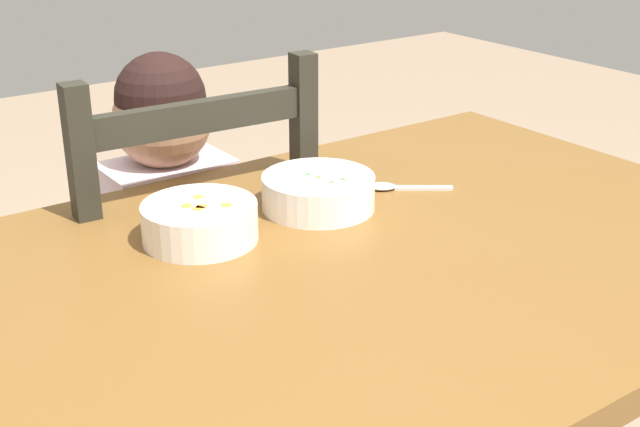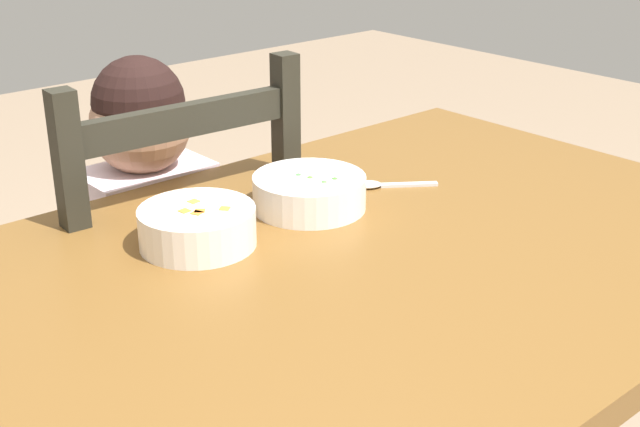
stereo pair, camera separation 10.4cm
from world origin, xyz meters
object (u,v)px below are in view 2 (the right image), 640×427
at_px(dining_table, 355,326).
at_px(spoon, 381,185).
at_px(dining_chair, 162,325).
at_px(bowl_of_carrots, 197,226).
at_px(child_figure, 158,241).
at_px(bowl_of_peas, 309,191).

xyz_separation_m(dining_table, spoon, (0.21, 0.16, 0.12)).
bearing_deg(dining_chair, dining_table, -84.32).
xyz_separation_m(bowl_of_carrots, spoon, (0.35, -0.01, -0.03)).
bearing_deg(bowl_of_carrots, child_figure, 70.81).
relative_size(dining_chair, child_figure, 1.01).
distance_m(dining_table, bowl_of_peas, 0.23).
bearing_deg(bowl_of_peas, child_figure, 109.19).
bearing_deg(bowl_of_peas, spoon, -3.05).
xyz_separation_m(bowl_of_peas, bowl_of_carrots, (-0.20, 0.00, 0.00)).
bearing_deg(bowl_of_carrots, dining_chair, 71.60).
distance_m(dining_table, spoon, 0.29).
height_order(dining_table, dining_chair, dining_chair).
relative_size(bowl_of_peas, bowl_of_carrots, 1.07).
bearing_deg(bowl_of_carrots, bowl_of_peas, -0.01).
distance_m(bowl_of_carrots, spoon, 0.35).
xyz_separation_m(child_figure, bowl_of_carrots, (-0.10, -0.29, 0.15)).
height_order(dining_table, child_figure, child_figure).
xyz_separation_m(dining_table, dining_chair, (-0.05, 0.46, -0.18)).
height_order(child_figure, spoon, child_figure).
distance_m(child_figure, bowl_of_carrots, 0.35).
xyz_separation_m(dining_table, child_figure, (-0.04, 0.46, -0.01)).
bearing_deg(dining_table, dining_chair, 95.68).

